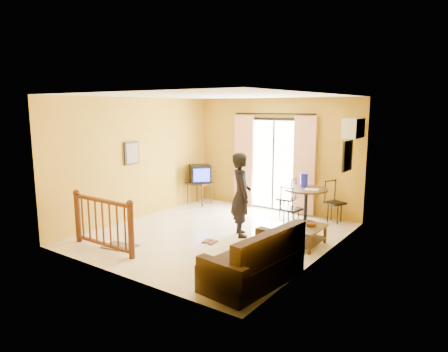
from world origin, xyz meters
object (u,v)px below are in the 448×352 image
Objects in this scene: dining_table at (306,196)px; sofa at (256,263)px; television at (200,174)px; coffee_table at (308,234)px; standing_person at (241,195)px.

sofa is (0.67, -3.31, -0.32)m from dining_table.
coffee_table is at bearing -69.04° from television.
television is 4.03m from coffee_table.
sofa reaches higher than dining_table.
dining_table is at bearing -69.34° from standing_person.
sofa reaches higher than coffee_table.
standing_person reaches higher than television.
dining_table is at bearing 107.52° from sofa.
television is 0.42× the size of standing_person.
standing_person reaches higher than sofa.
coffee_table is at bearing -127.71° from standing_person.
sofa is 1.08× the size of standing_person.
coffee_table is 1.93m from sofa.
television is 0.75× the size of dining_table.
coffee_table is at bearing -64.24° from dining_table.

